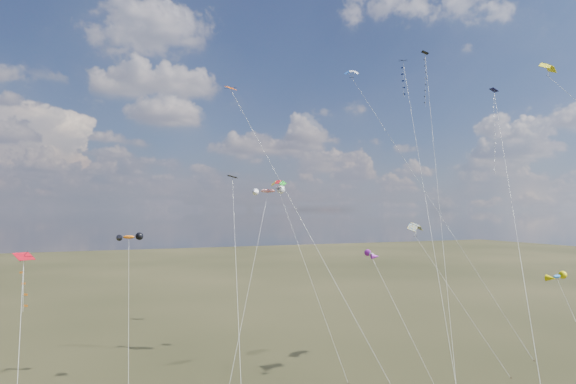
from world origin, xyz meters
name	(u,v)px	position (x,y,z in m)	size (l,w,h in m)	color
diamond_black_high	(427,92)	(16.84, 16.78, 30.67)	(10.87, 17.47, 35.84)	black
diamond_navy_tall	(407,98)	(13.26, 15.70, 29.49)	(10.46, 21.24, 34.38)	#0E1B4A
diamond_black_mid	(235,233)	(-7.12, 13.53, 15.11)	(4.75, 17.32, 20.59)	black
diamond_red_low	(23,290)	(-23.70, 9.61, 11.59)	(1.54, 10.04, 14.12)	#AA0713
diamond_navy_right	(497,143)	(11.95, 1.63, 22.78)	(15.30, 19.30, 27.63)	#0E1055
diamond_orange_center	(275,170)	(-4.01, 11.59, 20.69)	(10.69, 16.37, 28.99)	#D24800
parafoil_yellow	(550,66)	(23.55, 5.96, 31.64)	(17.86, 22.68, 32.47)	yellow
parafoil_blue_white	(353,74)	(17.24, 34.01, 37.15)	(12.00, 22.96, 38.07)	blue
parafoil_striped	(415,225)	(15.87, 17.79, 15.44)	(6.64, 10.38, 16.18)	#D79E0A
parafoil_tricolor	(279,183)	(1.93, 25.33, 20.28)	(3.84, 12.58, 20.95)	yellow
novelty_orange_black	(129,238)	(-15.06, 24.76, 14.27)	(2.54, 9.53, 14.79)	#D9620F
novelty_white_purple	(372,255)	(8.15, 14.97, 12.46)	(3.19, 9.05, 12.93)	silver
novelty_redwhite_stripe	(268,191)	(0.98, 26.44, 19.37)	(10.56, 13.75, 19.98)	red
novelty_blue_yellow	(557,277)	(20.40, 2.96, 11.00)	(2.33, 6.98, 11.46)	blue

